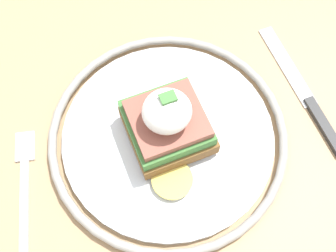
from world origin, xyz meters
TOP-DOWN VIEW (x-y plane):
  - dining_table at (0.00, 0.00)m, footprint 0.84×0.69m
  - plate at (0.02, 0.05)m, footprint 0.28×0.28m
  - sandwich at (0.02, 0.04)m, footprint 0.09×0.12m
  - fork at (-0.15, 0.05)m, footprint 0.05×0.14m
  - knife at (0.19, 0.03)m, footprint 0.02×0.20m

SIDE VIEW (x-z plane):
  - dining_table at x=0.00m, z-range 0.23..0.95m
  - fork at x=-0.15m, z-range 0.72..0.73m
  - knife at x=0.19m, z-range 0.72..0.73m
  - plate at x=0.02m, z-range 0.72..0.74m
  - sandwich at x=0.02m, z-range 0.72..0.81m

